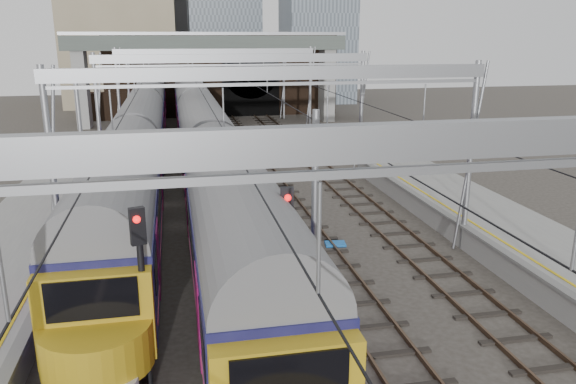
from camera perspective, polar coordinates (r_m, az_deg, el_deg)
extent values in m
plane|color=#38332D|center=(16.17, 4.37, -18.06)|extent=(160.00, 160.00, 0.00)
cube|color=slate|center=(17.84, -24.81, -12.24)|extent=(0.35, 55.00, 0.12)
cube|color=gold|center=(17.93, -26.42, -12.06)|extent=(0.12, 55.00, 0.01)
cube|color=#4C3828|center=(29.41, -16.67, -2.58)|extent=(0.08, 80.00, 0.16)
cube|color=#4C3828|center=(29.31, -13.87, -2.43)|extent=(0.08, 80.00, 0.16)
cube|color=black|center=(29.37, -15.26, -2.64)|extent=(2.40, 80.00, 0.14)
cube|color=#4C3828|center=(29.29, -8.87, -2.16)|extent=(0.08, 80.00, 0.16)
cube|color=#4C3828|center=(29.38, -6.06, -2.00)|extent=(0.08, 80.00, 0.16)
cube|color=black|center=(29.35, -7.46, -2.22)|extent=(2.40, 80.00, 0.14)
cube|color=#4C3828|center=(29.72, -1.14, -1.71)|extent=(0.08, 80.00, 0.16)
cube|color=#4C3828|center=(30.00, 1.56, -1.54)|extent=(0.08, 80.00, 0.16)
cube|color=black|center=(29.87, 0.22, -1.76)|extent=(2.40, 80.00, 0.14)
cube|color=#4C3828|center=(30.66, 6.23, -1.25)|extent=(0.08, 80.00, 0.16)
cube|color=#4C3828|center=(31.12, 8.76, -1.09)|extent=(0.08, 80.00, 0.16)
cube|color=black|center=(30.90, 7.50, -1.30)|extent=(2.40, 80.00, 0.14)
cube|color=gray|center=(8.01, 17.35, 5.15)|extent=(16.80, 0.28, 0.50)
cylinder|color=gray|center=(21.91, -22.75, 1.34)|extent=(0.24, 0.24, 8.00)
cylinder|color=gray|center=(24.62, 18.00, 3.26)|extent=(0.24, 0.24, 8.00)
cube|color=gray|center=(21.29, -1.21, 11.99)|extent=(16.80, 0.28, 0.50)
cylinder|color=gray|center=(35.51, -18.67, 6.82)|extent=(0.24, 0.24, 8.00)
cylinder|color=gray|center=(37.24, 7.44, 7.88)|extent=(0.24, 0.24, 8.00)
cube|color=gray|center=(35.13, -5.47, 13.38)|extent=(16.80, 0.28, 0.50)
cylinder|color=gray|center=(49.34, -16.84, 9.24)|extent=(0.24, 0.24, 8.00)
cylinder|color=gray|center=(50.60, 2.25, 10.03)|extent=(0.24, 0.24, 8.00)
cube|color=gray|center=(49.06, -7.33, 13.95)|extent=(16.80, 0.28, 0.50)
cylinder|color=gray|center=(61.25, -15.92, 10.44)|extent=(0.24, 0.24, 8.00)
cylinder|color=gray|center=(62.27, -0.43, 11.10)|extent=(0.24, 0.24, 8.00)
cube|color=gray|center=(61.03, -8.25, 14.23)|extent=(16.80, 0.28, 0.50)
cube|color=black|center=(28.19, -16.06, 8.01)|extent=(0.03, 80.00, 0.03)
cube|color=black|center=(28.17, -7.85, 8.46)|extent=(0.03, 80.00, 0.03)
cube|color=black|center=(28.71, 0.23, 8.74)|extent=(0.03, 80.00, 0.03)
cube|color=black|center=(29.78, 7.87, 8.84)|extent=(0.03, 80.00, 0.03)
cube|color=black|center=(65.31, -6.58, 11.65)|extent=(26.00, 2.00, 9.00)
cube|color=black|center=(64.79, -3.76, 10.00)|extent=(6.50, 0.10, 5.20)
cylinder|color=black|center=(64.59, -3.81, 12.30)|extent=(6.50, 0.10, 6.50)
cube|color=black|center=(64.62, -17.18, 8.35)|extent=(6.00, 1.50, 3.00)
cube|color=gray|center=(59.72, -20.22, 10.05)|extent=(1.20, 2.50, 8.20)
cube|color=gray|center=(61.31, 3.96, 11.08)|extent=(1.20, 2.50, 8.20)
cube|color=#4D5650|center=(59.02, -8.14, 14.78)|extent=(28.00, 3.00, 1.40)
cube|color=gray|center=(59.02, -8.18, 15.65)|extent=(28.00, 3.00, 0.30)
cube|color=tan|center=(79.16, -16.77, 16.51)|extent=(14.00, 12.00, 22.00)
cube|color=gray|center=(92.91, -10.87, 15.42)|extent=(18.00, 14.00, 18.00)
cube|color=black|center=(44.66, -9.05, 4.35)|extent=(2.34, 69.36, 0.70)
cube|color=#12123F|center=(44.32, -9.16, 6.86)|extent=(2.98, 69.36, 2.66)
cylinder|color=slate|center=(44.14, -9.23, 8.57)|extent=(2.92, 68.86, 2.92)
cube|color=black|center=(44.26, -9.18, 7.41)|extent=(3.00, 68.16, 0.80)
cube|color=#C83E65|center=(44.44, -9.12, 5.92)|extent=(3.00, 68.36, 0.13)
cube|color=black|center=(10.85, 0.22, -18.54)|extent=(2.24, 0.08, 1.07)
cube|color=black|center=(47.96, -14.04, 4.85)|extent=(2.28, 67.62, 0.70)
cube|color=#12123F|center=(47.65, -14.20, 7.15)|extent=(2.91, 67.62, 2.59)
cylinder|color=slate|center=(47.49, -14.30, 8.70)|extent=(2.85, 67.12, 2.85)
cube|color=black|center=(47.59, -14.23, 7.65)|extent=(2.93, 66.42, 0.78)
cube|color=#C83E65|center=(47.76, -14.14, 6.29)|extent=(2.93, 66.62, 0.12)
cube|color=#B38E16|center=(14.97, -19.00, -12.14)|extent=(2.85, 0.60, 2.39)
cube|color=black|center=(14.55, -19.29, -10.28)|extent=(2.18, 0.08, 1.04)
cylinder|color=black|center=(14.74, -14.40, -11.07)|extent=(0.16, 0.16, 4.91)
cube|color=black|center=(13.75, -15.03, -3.37)|extent=(0.40, 0.28, 0.92)
sphere|color=red|center=(13.57, -15.12, -2.71)|extent=(0.18, 0.18, 0.18)
cylinder|color=black|center=(15.92, -0.23, -8.46)|extent=(0.16, 0.16, 4.92)
cube|color=black|center=(14.99, -0.10, -1.21)|extent=(0.38, 0.24, 0.92)
sphere|color=red|center=(14.82, -0.01, -0.58)|extent=(0.18, 0.18, 0.18)
cube|color=blue|center=(24.54, 0.71, -5.64)|extent=(0.85, 0.64, 0.09)
cube|color=blue|center=(25.00, 4.82, -5.28)|extent=(0.96, 0.74, 0.10)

